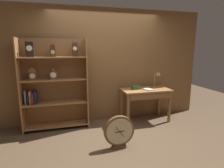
# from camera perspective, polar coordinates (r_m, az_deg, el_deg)

# --- Properties ---
(ground_plane) EXTENTS (10.00, 10.00, 0.00)m
(ground_plane) POSITION_cam_1_polar(r_m,az_deg,el_deg) (3.39, 3.10, -18.80)
(ground_plane) COLOR brown
(back_wood_panel) EXTENTS (4.80, 0.05, 2.60)m
(back_wood_panel) POSITION_cam_1_polar(r_m,az_deg,el_deg) (4.20, -2.13, 5.79)
(back_wood_panel) COLOR brown
(back_wood_panel) RESTS_ON ground
(bookshelf) EXTENTS (1.34, 0.35, 1.91)m
(bookshelf) POSITION_cam_1_polar(r_m,az_deg,el_deg) (3.93, -18.34, -0.10)
(bookshelf) COLOR #9E6B3D
(bookshelf) RESTS_ON ground
(workbench) EXTENTS (1.12, 0.58, 0.77)m
(workbench) POSITION_cam_1_polar(r_m,az_deg,el_deg) (4.25, 10.76, -3.05)
(workbench) COLOR #9E6B3D
(workbench) RESTS_ON ground
(desk_lamp) EXTENTS (0.20, 0.19, 0.42)m
(desk_lamp) POSITION_cam_1_polar(r_m,az_deg,el_deg) (4.38, 14.17, 2.21)
(desk_lamp) COLOR olive
(desk_lamp) RESTS_ON workbench
(toolbox_small) EXTENTS (0.17, 0.11, 0.09)m
(toolbox_small) POSITION_cam_1_polar(r_m,az_deg,el_deg) (4.17, 7.44, -1.09)
(toolbox_small) COLOR #2D5123
(toolbox_small) RESTS_ON workbench
(open_repair_manual) EXTENTS (0.22, 0.26, 0.02)m
(open_repair_manual) POSITION_cam_1_polar(r_m,az_deg,el_deg) (4.16, 11.63, -1.72)
(open_repair_manual) COLOR silver
(open_repair_manual) RESTS_ON workbench
(round_clock_large) EXTENTS (0.54, 0.11, 0.58)m
(round_clock_large) POSITION_cam_1_polar(r_m,az_deg,el_deg) (3.18, 2.28, -14.97)
(round_clock_large) COLOR brown
(round_clock_large) RESTS_ON ground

